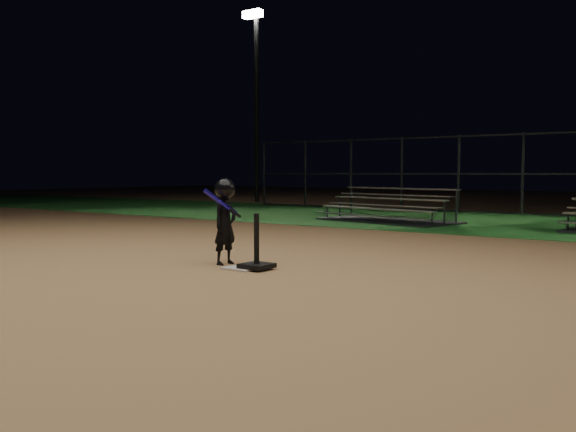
{
  "coord_description": "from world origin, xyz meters",
  "views": [
    {
      "loc": [
        5.3,
        -6.21,
        1.28
      ],
      "look_at": [
        0.0,
        1.0,
        0.65
      ],
      "focal_mm": 38.35,
      "sensor_mm": 36.0,
      "label": 1
    }
  ],
  "objects_px": {
    "child_batter": "(225,219)",
    "bleacher_left": "(387,215)",
    "home_plate": "(244,268)",
    "light_pole_left": "(256,89)",
    "batting_tee": "(257,258)"
  },
  "relations": [
    {
      "from": "child_batter",
      "to": "bleacher_left",
      "type": "relative_size",
      "value": 0.31
    },
    {
      "from": "home_plate",
      "to": "child_batter",
      "type": "xyz_separation_m",
      "value": [
        -0.47,
        0.15,
        0.63
      ]
    },
    {
      "from": "home_plate",
      "to": "child_batter",
      "type": "relative_size",
      "value": 0.37
    },
    {
      "from": "home_plate",
      "to": "batting_tee",
      "type": "relative_size",
      "value": 0.62
    },
    {
      "from": "batting_tee",
      "to": "home_plate",
      "type": "bearing_deg",
      "value": -171.19
    },
    {
      "from": "home_plate",
      "to": "light_pole_left",
      "type": "xyz_separation_m",
      "value": [
        -12.0,
        14.94,
        4.93
      ]
    },
    {
      "from": "child_batter",
      "to": "batting_tee",
      "type": "bearing_deg",
      "value": -96.85
    },
    {
      "from": "bleacher_left",
      "to": "light_pole_left",
      "type": "xyz_separation_m",
      "value": [
        -9.9,
        6.71,
        4.76
      ]
    },
    {
      "from": "bleacher_left",
      "to": "light_pole_left",
      "type": "height_order",
      "value": "light_pole_left"
    },
    {
      "from": "bleacher_left",
      "to": "home_plate",
      "type": "bearing_deg",
      "value": -63.45
    },
    {
      "from": "home_plate",
      "to": "light_pole_left",
      "type": "relative_size",
      "value": 0.05
    },
    {
      "from": "home_plate",
      "to": "light_pole_left",
      "type": "bearing_deg",
      "value": 128.77
    },
    {
      "from": "bleacher_left",
      "to": "batting_tee",
      "type": "bearing_deg",
      "value": -62.11
    },
    {
      "from": "home_plate",
      "to": "light_pole_left",
      "type": "distance_m",
      "value": 19.79
    },
    {
      "from": "home_plate",
      "to": "bleacher_left",
      "type": "bearing_deg",
      "value": 104.3
    }
  ]
}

